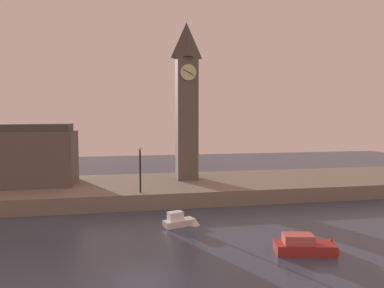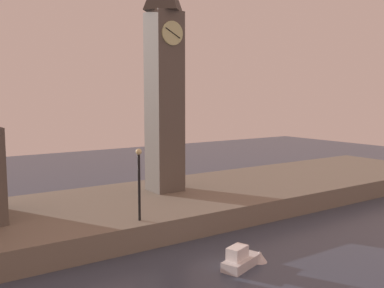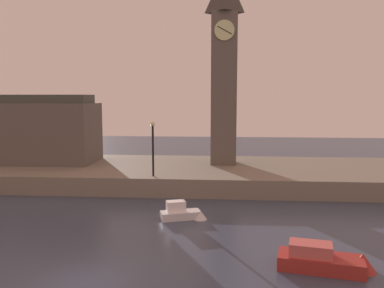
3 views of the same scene
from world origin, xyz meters
name	(u,v)px [view 2 (image 2 of 3)]	position (x,y,z in m)	size (l,w,h in m)	color
far_embankment	(102,215)	(0.00, 20.00, 0.75)	(70.00, 12.00, 1.50)	slate
clock_tower	(164,73)	(5.86, 21.42, 10.64)	(2.55, 2.58, 17.64)	#5B544C
streetlamp	(139,176)	(0.34, 15.12, 4.16)	(0.36, 0.36, 4.32)	black
boat_ferry_white	(245,259)	(3.35, 9.07, 0.39)	(3.19, 1.75, 1.20)	silver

